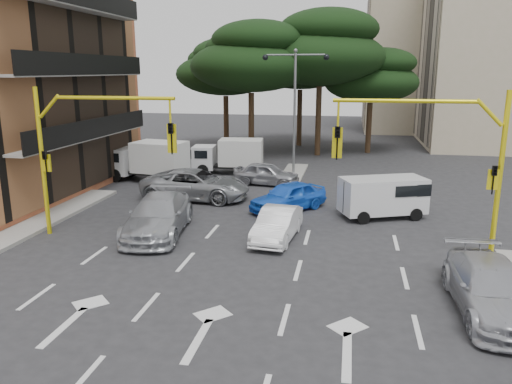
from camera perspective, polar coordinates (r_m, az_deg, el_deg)
ground at (r=17.52m, az=-1.77°, el=-8.45°), size 120.00×120.00×0.00m
median_strip at (r=32.69m, az=4.30°, el=2.16°), size 1.40×6.00×0.15m
apartment_beige_far at (r=60.59m, az=20.35°, el=14.56°), size 16.20×12.15×16.70m
pine_left_near at (r=38.53m, az=-0.49°, el=15.21°), size 9.15×9.15×10.23m
pine_center at (r=39.90m, az=7.45°, el=16.04°), size 9.98×9.98×11.16m
pine_left_far at (r=43.08m, az=-3.45°, el=14.11°), size 8.32×8.32×9.30m
pine_right at (r=41.81m, az=13.15°, el=12.85°), size 7.49×7.49×8.37m
pine_back at (r=45.02m, az=5.19°, el=14.94°), size 9.15×9.15×10.23m
signal_mast_right at (r=18.32m, az=20.92°, el=4.26°), size 5.79×0.37×6.00m
signal_mast_left at (r=20.79m, az=-19.32°, el=5.42°), size 5.79×0.37×6.00m
street_lamp_center at (r=32.05m, az=4.47°, el=11.57°), size 4.16×0.36×7.77m
car_white_hatch at (r=19.97m, az=2.44°, el=-3.71°), size 1.70×3.95×1.26m
car_blue_compact at (r=24.08m, az=3.72°, el=-0.52°), size 3.84×4.22×1.39m
car_silver_wagon at (r=20.99m, az=-11.09°, el=-2.65°), size 2.90×5.64×1.57m
car_silver_cross_a at (r=26.37m, az=-6.89°, el=0.86°), size 5.73×2.82×1.57m
car_silver_cross_b at (r=29.51m, az=1.20°, el=2.10°), size 4.08×2.10×1.33m
car_silver_parked at (r=15.56m, az=25.34°, el=-9.97°), size 2.15×4.95×1.42m
van_white at (r=23.57m, az=14.27°, el=-0.60°), size 4.16×3.02×1.90m
box_truck_a at (r=31.15m, az=-12.33°, el=3.46°), size 5.25×2.80×2.46m
box_truck_b at (r=32.74m, az=-3.16°, el=4.08°), size 4.80×2.43×2.27m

